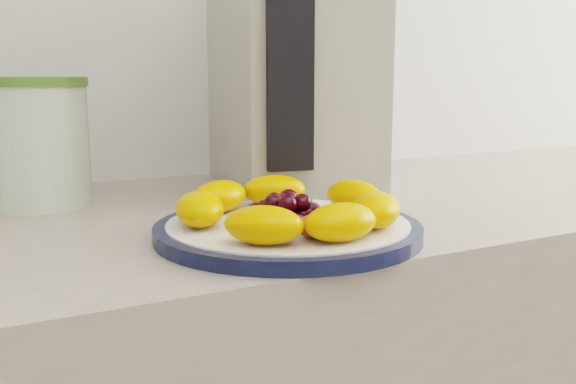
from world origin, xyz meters
TOP-DOWN VIEW (x-y plane):
  - plate_rim at (0.02, 1.03)m, footprint 0.29×0.29m
  - plate_face at (0.02, 1.03)m, footprint 0.26×0.26m
  - canister at (-0.19, 1.34)m, footprint 0.18×0.18m
  - canister_lid at (-0.19, 1.34)m, footprint 0.18×0.18m
  - appliance_body at (0.17, 1.31)m, footprint 0.25×0.31m
  - appliance_panel at (0.10, 1.17)m, footprint 0.06×0.03m
  - fruit_plate at (0.02, 1.03)m, footprint 0.25×0.25m

SIDE VIEW (x-z plane):
  - plate_rim at x=0.02m, z-range 0.90..0.91m
  - plate_face at x=0.02m, z-range 0.90..0.92m
  - fruit_plate at x=0.02m, z-range 0.92..0.95m
  - canister at x=-0.19m, z-range 0.90..1.06m
  - canister_lid at x=-0.19m, z-range 1.06..1.07m
  - appliance_body at x=0.17m, z-range 0.90..1.25m
  - appliance_panel at x=0.10m, z-range 0.95..1.21m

